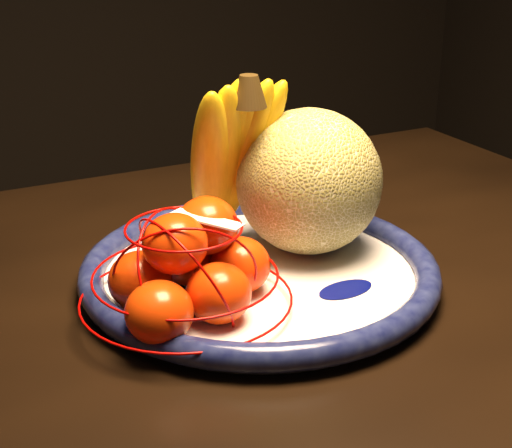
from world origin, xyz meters
name	(u,v)px	position (x,y,z in m)	size (l,w,h in m)	color
dining_table	(151,361)	(0.05, 0.09, 0.64)	(1.49, 0.95, 0.72)	black
fruit_bowl	(259,272)	(0.17, 0.08, 0.73)	(0.40, 0.40, 0.03)	white
cantaloupe	(309,181)	(0.25, 0.11, 0.82)	(0.17, 0.17, 0.17)	olive
banana_bunch	(227,156)	(0.17, 0.15, 0.85)	(0.15, 0.15, 0.23)	yellow
mandarin_bag	(190,270)	(0.08, 0.03, 0.77)	(0.29, 0.29, 0.14)	#FF3A06
price_tag	(207,220)	(0.10, 0.03, 0.83)	(0.07, 0.03, 0.00)	white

